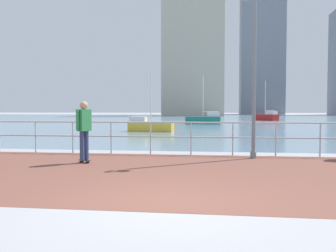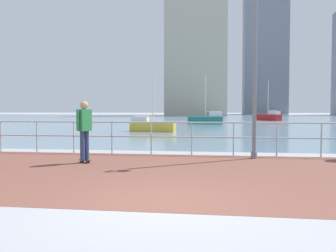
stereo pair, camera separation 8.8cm
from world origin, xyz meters
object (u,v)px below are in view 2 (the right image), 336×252
object	(u,v)px
sailboat_white	(269,117)
sailboat_yellow	(151,126)
lamppost	(253,56)
skateboarder	(84,126)
sailboat_teal	(207,119)

from	to	relation	value
sailboat_white	sailboat_yellow	size ratio (longest dim) A/B	1.25
lamppost	skateboarder	xyz separation A→B (m)	(-4.87, -1.53, -2.12)
sailboat_white	sailboat_teal	bearing A→B (deg)	-121.46
skateboarder	sailboat_teal	world-z (taller)	sailboat_teal
sailboat_white	sailboat_teal	distance (m)	15.47
skateboarder	lamppost	bearing A→B (deg)	17.48
skateboarder	sailboat_yellow	bearing A→B (deg)	93.06
sailboat_teal	sailboat_yellow	size ratio (longest dim) A/B	1.17
sailboat_white	skateboarder	bearing A→B (deg)	-104.51
lamppost	sailboat_yellow	bearing A→B (deg)	113.17
sailboat_teal	sailboat_yellow	distance (m)	13.76
lamppost	sailboat_yellow	xyz separation A→B (m)	(-5.66, 13.22, -2.78)
sailboat_teal	sailboat_white	bearing A→B (deg)	58.54
sailboat_yellow	sailboat_teal	bearing A→B (deg)	75.70
lamppost	sailboat_teal	xyz separation A→B (m)	(-2.26, 26.55, -2.71)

